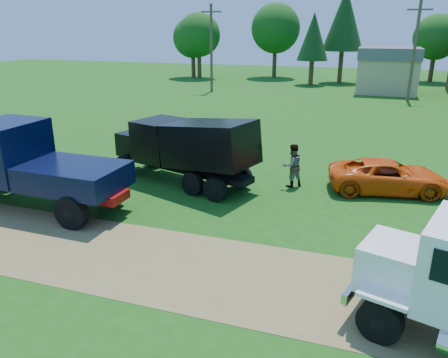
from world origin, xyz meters
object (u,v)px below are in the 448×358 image
(black_dump_truck, at_px, (186,146))
(spectator_a, at_px, (388,277))
(orange_pickup, at_px, (389,176))
(navy_truck, at_px, (24,165))

(black_dump_truck, relative_size, spectator_a, 4.34)
(black_dump_truck, xyz_separation_m, orange_pickup, (8.61, 1.81, -1.04))
(black_dump_truck, distance_m, orange_pickup, 8.86)
(orange_pickup, bearing_deg, spectator_a, 167.24)
(orange_pickup, xyz_separation_m, spectator_a, (-0.19, -8.75, 0.16))
(navy_truck, bearing_deg, spectator_a, -9.66)
(navy_truck, height_order, spectator_a, navy_truck)
(black_dump_truck, relative_size, orange_pickup, 1.49)
(black_dump_truck, xyz_separation_m, spectator_a, (8.42, -6.94, -0.88))
(navy_truck, relative_size, spectator_a, 4.55)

